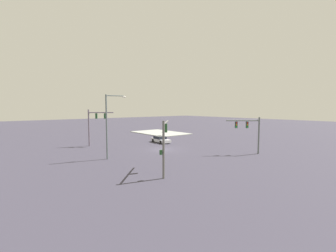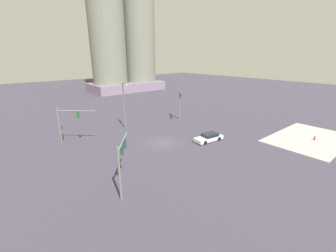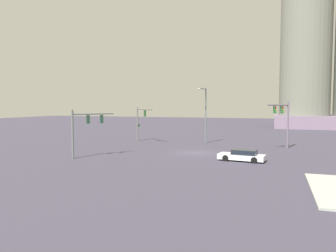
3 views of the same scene
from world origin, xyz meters
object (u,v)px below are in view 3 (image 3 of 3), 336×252
traffic_signal_near_corner (84,125)px  traffic_signal_cross_street (284,117)px  traffic_signal_opposite_side (140,118)px  sedan_car_approaching (242,156)px  streetlamp_curved_arm (205,111)px

traffic_signal_near_corner → traffic_signal_cross_street: size_ratio=0.84×
traffic_signal_opposite_side → sedan_car_approaching: bearing=6.9°
traffic_signal_near_corner → traffic_signal_opposite_side: 16.22m
streetlamp_curved_arm → sedan_car_approaching: bearing=38.7°
traffic_signal_opposite_side → streetlamp_curved_arm: (10.22, 1.19, 1.19)m
traffic_signal_near_corner → traffic_signal_cross_street: traffic_signal_cross_street is taller
streetlamp_curved_arm → traffic_signal_near_corner: bearing=-17.9°
traffic_signal_near_corner → streetlamp_curved_arm: (9.88, 17.40, 1.27)m
traffic_signal_near_corner → streetlamp_curved_arm: 20.05m
traffic_signal_opposite_side → streetlamp_curved_arm: streetlamp_curved_arm is taller
sedan_car_approaching → streetlamp_curved_arm: bearing=-56.3°
traffic_signal_opposite_side → traffic_signal_near_corner: bearing=-45.6°
traffic_signal_cross_street → sedan_car_approaching: bearing=16.8°
streetlamp_curved_arm → traffic_signal_opposite_side: bearing=-71.7°
streetlamp_curved_arm → sedan_car_approaching: 16.21m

